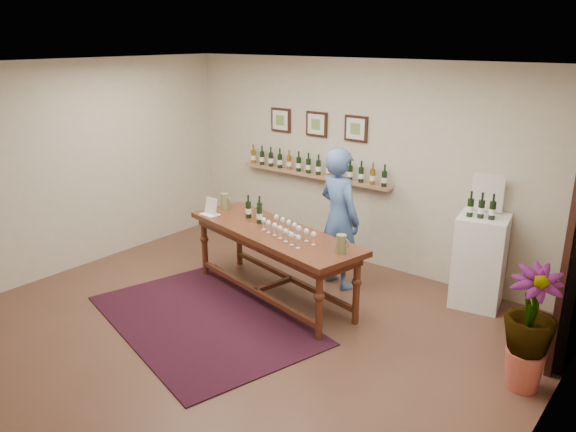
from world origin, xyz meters
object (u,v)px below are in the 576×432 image
Objects in this scene: tasting_table at (273,240)px; display_pedestal at (480,261)px; person at (339,218)px; potted_plant at (529,329)px.

display_pedestal reaches higher than tasting_table.
tasting_table is 2.33× the size of display_pedestal.
person is (-1.61, -0.56, 0.35)m from display_pedestal.
tasting_table is 2.99m from potted_plant.
potted_plant is 2.71m from person.
tasting_table is at bearing -146.37° from display_pedestal.
tasting_table is at bearing 78.36° from person.
display_pedestal is 1.74m from person.
potted_plant is 0.57× the size of person.
tasting_table is 0.91m from person.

